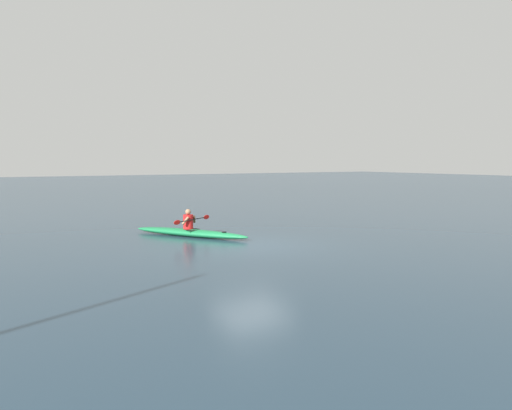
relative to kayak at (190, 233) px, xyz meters
The scene contains 3 objects.
ground_plane 3.12m from the kayak, 108.52° to the left, with size 160.00×160.00×0.00m, color #233847.
kayak is the anchor object (origin of this frame).
kayaker 0.47m from the kayak, 58.72° to the right, with size 1.99×1.23×0.76m.
Camera 1 is at (8.43, 14.29, 2.90)m, focal length 34.67 mm.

